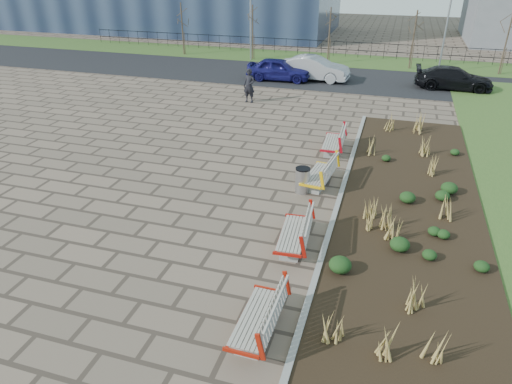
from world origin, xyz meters
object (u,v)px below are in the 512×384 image
(bench_b, at_px, (293,232))
(lamp_east, at_px, (446,27))
(lamp_west, at_px, (251,20))
(car_silver, at_px, (314,68))
(litter_bin, at_px, (302,180))
(pedestrian, at_px, (249,86))
(car_black, at_px, (454,78))
(bench_d, at_px, (333,141))
(bench_c, at_px, (319,173))
(bench_a, at_px, (257,316))
(car_blue, at_px, (279,69))

(bench_b, xyz_separation_m, lamp_east, (5.00, 24.29, 2.54))
(lamp_west, bearing_deg, car_silver, -39.44)
(bench_b, height_order, car_silver, car_silver)
(lamp_east, bearing_deg, lamp_west, 180.00)
(litter_bin, xyz_separation_m, lamp_east, (5.45, 20.87, 2.59))
(pedestrian, relative_size, car_black, 0.41)
(bench_d, height_order, lamp_east, lamp_east)
(bench_c, xyz_separation_m, car_black, (5.60, 15.58, 0.19))
(bench_a, distance_m, lamp_east, 28.39)
(bench_c, xyz_separation_m, lamp_east, (5.00, 20.16, 2.54))
(car_silver, bearing_deg, lamp_west, 54.35)
(bench_c, xyz_separation_m, car_silver, (-3.08, 15.29, 0.28))
(bench_b, height_order, bench_d, same)
(bench_c, relative_size, bench_d, 1.00)
(bench_c, height_order, bench_d, same)
(bench_c, height_order, car_black, car_black)
(car_blue, height_order, lamp_east, lamp_east)
(lamp_west, bearing_deg, bench_c, -65.94)
(car_silver, relative_size, lamp_east, 0.77)
(bench_c, relative_size, lamp_east, 0.35)
(litter_bin, bearing_deg, car_black, 69.60)
(lamp_west, relative_size, lamp_east, 1.00)
(bench_d, bearing_deg, car_blue, 113.13)
(car_blue, bearing_deg, pedestrian, 173.45)
(bench_c, bearing_deg, bench_b, -83.26)
(bench_a, relative_size, bench_c, 1.00)
(bench_c, bearing_deg, pedestrian, 128.03)
(litter_bin, distance_m, car_silver, 16.22)
(litter_bin, xyz_separation_m, lamp_west, (-8.55, 20.87, 2.59))
(bench_c, height_order, lamp_west, lamp_west)
(car_silver, bearing_deg, bench_a, -168.57)
(bench_b, relative_size, car_black, 0.46)
(bench_c, bearing_deg, bench_a, -83.26)
(bench_d, xyz_separation_m, car_black, (5.60, 12.27, 0.19))
(pedestrian, relative_size, car_silver, 0.40)
(bench_d, bearing_deg, pedestrian, 131.48)
(car_black, bearing_deg, lamp_west, 72.01)
(bench_d, relative_size, lamp_west, 0.35)
(bench_a, bearing_deg, lamp_east, 80.81)
(car_silver, bearing_deg, litter_bin, -166.87)
(litter_bin, xyz_separation_m, car_silver, (-2.63, 16.00, 0.33))
(bench_b, distance_m, bench_d, 7.44)
(car_blue, bearing_deg, car_black, -87.46)
(car_blue, xyz_separation_m, lamp_east, (10.27, 5.61, 2.30))
(bench_d, distance_m, car_silver, 12.38)
(car_black, bearing_deg, bench_a, 165.88)
(car_silver, relative_size, lamp_west, 0.77)
(car_blue, relative_size, car_black, 0.91)
(pedestrian, relative_size, lamp_west, 0.31)
(bench_c, relative_size, car_silver, 0.45)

